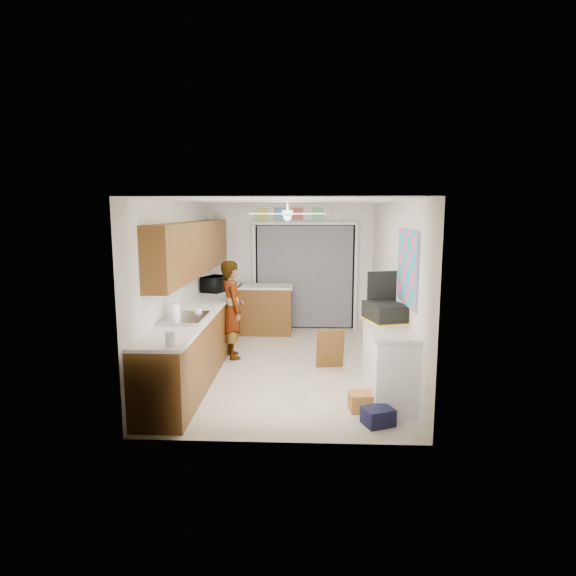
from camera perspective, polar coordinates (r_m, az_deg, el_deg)
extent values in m
plane|color=beige|center=(7.52, -0.13, -9.17)|extent=(5.00, 5.00, 0.00)
plane|color=white|center=(7.14, -0.14, 10.24)|extent=(5.00, 5.00, 0.00)
plane|color=silver|center=(9.71, 0.54, 2.55)|extent=(3.20, 0.00, 3.20)
plane|color=silver|center=(4.78, -1.51, -4.32)|extent=(3.20, 0.00, 3.20)
plane|color=silver|center=(7.47, -12.49, 0.36)|extent=(0.00, 5.00, 5.00)
plane|color=silver|center=(7.33, 12.45, 0.19)|extent=(0.00, 5.00, 5.00)
cube|color=brown|center=(7.56, -10.07, -5.66)|extent=(0.60, 4.80, 0.90)
cube|color=white|center=(7.46, -10.09, -2.16)|extent=(0.62, 4.80, 0.04)
cube|color=brown|center=(7.57, -11.07, 4.70)|extent=(0.32, 4.00, 0.80)
cube|color=silver|center=(6.50, -12.01, -3.57)|extent=(0.50, 0.76, 0.06)
cylinder|color=silver|center=(6.53, -13.65, -2.72)|extent=(0.03, 0.03, 0.22)
cube|color=brown|center=(9.37, -2.64, -2.66)|extent=(1.00, 0.60, 0.90)
cube|color=white|center=(9.29, -2.66, 0.18)|extent=(1.04, 0.64, 0.04)
cube|color=black|center=(9.70, 2.01, 1.34)|extent=(2.00, 0.06, 2.10)
cube|color=slate|center=(9.66, 2.00, 1.31)|extent=(1.90, 0.03, 2.05)
cube|color=white|center=(9.73, -4.02, 1.35)|extent=(0.06, 0.04, 2.10)
cube|color=white|center=(9.71, 8.03, 1.27)|extent=(0.06, 0.04, 2.10)
cube|color=white|center=(9.58, 2.04, 7.67)|extent=(2.10, 0.04, 0.06)
cube|color=#CAD647|center=(9.65, -3.06, 8.74)|extent=(0.22, 0.02, 0.22)
cube|color=#549AE0|center=(9.62, -0.97, 8.75)|extent=(0.22, 0.02, 0.22)
cube|color=#B7444E|center=(9.61, 1.14, 8.75)|extent=(0.22, 0.02, 0.22)
cube|color=#6EC185|center=(9.61, 3.56, 8.74)|extent=(0.22, 0.02, 0.22)
cube|color=silver|center=(9.62, 5.97, 8.71)|extent=(0.22, 0.02, 0.22)
cube|color=silver|center=(9.69, -5.15, 8.72)|extent=(0.22, 0.02, 0.26)
cube|color=white|center=(6.32, 11.82, -8.68)|extent=(0.50, 1.40, 0.90)
cube|color=white|center=(6.19, 11.87, -4.53)|extent=(0.54, 1.44, 0.04)
cube|color=#E85599|center=(6.30, 13.95, 2.38)|extent=(0.03, 1.15, 0.95)
cube|color=white|center=(7.34, -0.07, 8.80)|extent=(1.14, 1.14, 0.24)
imported|color=black|center=(8.64, -8.58, 0.49)|extent=(0.47, 0.58, 0.28)
imported|color=silver|center=(6.52, -13.11, -2.41)|extent=(0.15, 0.15, 0.29)
imported|color=white|center=(6.79, -10.62, -2.76)|extent=(0.13, 0.13, 0.08)
cylinder|color=silver|center=(5.27, -13.78, -5.93)|extent=(0.13, 0.13, 0.15)
cylinder|color=white|center=(6.41, -13.26, -2.84)|extent=(0.13, 0.13, 0.24)
cube|color=black|center=(6.40, 11.38, -2.81)|extent=(0.56, 0.65, 0.24)
cube|color=yellow|center=(6.42, 11.35, -3.77)|extent=(0.59, 0.68, 0.02)
cube|color=black|center=(6.63, 11.06, -0.18)|extent=(0.41, 0.15, 0.50)
cube|color=#AE6936|center=(5.96, 9.02, -13.16)|extent=(0.38, 0.30, 0.22)
cube|color=#151634|center=(5.64, 10.62, -14.72)|extent=(0.40, 0.37, 0.19)
cube|color=brown|center=(7.33, 5.02, -7.15)|extent=(0.43, 0.21, 0.61)
imported|color=white|center=(7.80, -6.63, -2.55)|extent=(0.56, 0.67, 1.58)
cube|color=black|center=(7.76, 4.28, -7.04)|extent=(0.31, 0.55, 0.41)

